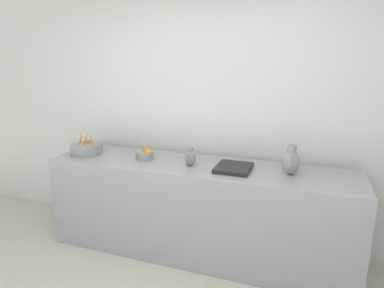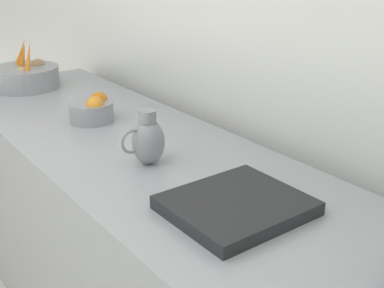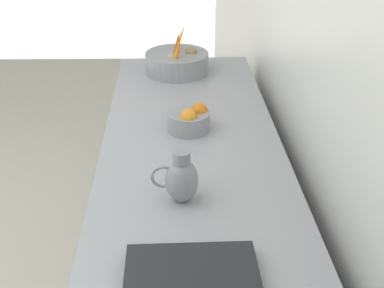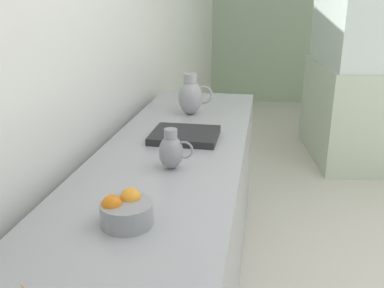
{
  "view_description": "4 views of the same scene",
  "coord_description": "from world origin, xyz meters",
  "px_view_note": "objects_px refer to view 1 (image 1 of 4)",
  "views": [
    {
      "loc": [
        1.28,
        1.01,
        1.82
      ],
      "look_at": [
        -1.42,
        0.03,
        1.1
      ],
      "focal_mm": 31.11,
      "sensor_mm": 36.0,
      "label": 1
    },
    {
      "loc": [
        -0.69,
        1.25,
        1.53
      ],
      "look_at": [
        -1.42,
        0.26,
        1.05
      ],
      "focal_mm": 46.69,
      "sensor_mm": 36.0,
      "label": 2
    },
    {
      "loc": [
        -1.42,
        1.3,
        1.81
      ],
      "look_at": [
        -1.48,
        -0.02,
        1.08
      ],
      "focal_mm": 46.48,
      "sensor_mm": 36.0,
      "label": 3
    },
    {
      "loc": [
        -1.07,
        -1.67,
        1.61
      ],
      "look_at": [
        -1.35,
        0.0,
        1.01
      ],
      "focal_mm": 40.13,
      "sensor_mm": 36.0,
      "label": 4
    }
  ],
  "objects_px": {
    "orange_bowl": "(145,154)",
    "metal_pitcher_tall": "(291,161)",
    "metal_pitcher_short": "(190,157)",
    "vegetable_colander": "(86,149)"
  },
  "relations": [
    {
      "from": "metal_pitcher_tall",
      "to": "metal_pitcher_short",
      "type": "xyz_separation_m",
      "value": [
        0.07,
        -0.88,
        -0.03
      ]
    },
    {
      "from": "metal_pitcher_tall",
      "to": "vegetable_colander",
      "type": "bearing_deg",
      "value": -88.34
    },
    {
      "from": "vegetable_colander",
      "to": "metal_pitcher_short",
      "type": "xyz_separation_m",
      "value": [
        0.01,
        1.14,
        0.02
      ]
    },
    {
      "from": "metal_pitcher_short",
      "to": "vegetable_colander",
      "type": "bearing_deg",
      "value": -90.5
    },
    {
      "from": "metal_pitcher_tall",
      "to": "metal_pitcher_short",
      "type": "bearing_deg",
      "value": -85.54
    },
    {
      "from": "vegetable_colander",
      "to": "metal_pitcher_short",
      "type": "relative_size",
      "value": 1.83
    },
    {
      "from": "vegetable_colander",
      "to": "metal_pitcher_short",
      "type": "distance_m",
      "value": 1.14
    },
    {
      "from": "vegetable_colander",
      "to": "orange_bowl",
      "type": "distance_m",
      "value": 0.66
    },
    {
      "from": "orange_bowl",
      "to": "metal_pitcher_tall",
      "type": "xyz_separation_m",
      "value": [
        -0.02,
        1.36,
        0.07
      ]
    },
    {
      "from": "metal_pitcher_tall",
      "to": "metal_pitcher_short",
      "type": "relative_size",
      "value": 1.43
    }
  ]
}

